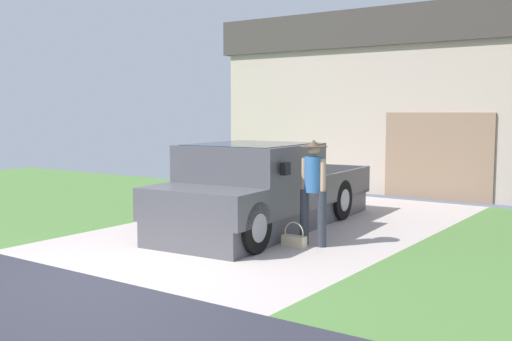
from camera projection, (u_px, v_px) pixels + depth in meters
name	position (u px, v px, depth m)	size (l,w,h in m)	color
pickup_truck	(257.00, 191.00, 11.04)	(2.44, 5.54, 1.59)	#4E4E54
person_with_hat	(313.00, 186.00, 9.74)	(0.47, 0.43, 1.71)	#333842
handbag	(294.00, 240.00, 9.73)	(0.39, 0.16, 0.41)	beige
house_with_garage	(418.00, 102.00, 17.80)	(9.99, 5.65, 4.80)	#C2AF9F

